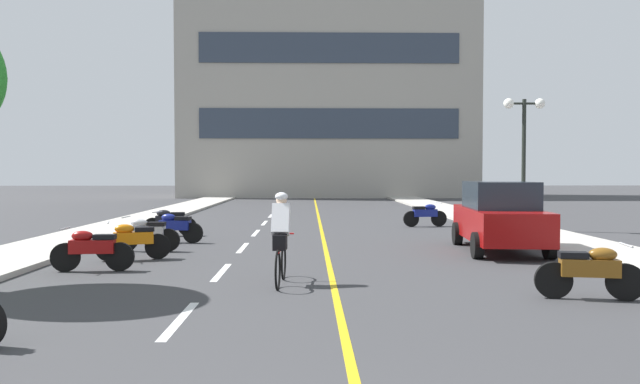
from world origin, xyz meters
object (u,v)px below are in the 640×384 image
motorcycle_3 (92,249)px  motorcycle_5 (147,233)px  parked_car_near (500,216)px  motorcycle_2 (590,271)px  motorcycle_8 (425,214)px  cyclist_rider (281,236)px  motorcycle_6 (175,227)px  street_lamp_mid (524,132)px  motorcycle_7 (170,221)px  motorcycle_4 (133,240)px

motorcycle_3 → motorcycle_5: bearing=84.6°
parked_car_near → motorcycle_2: 5.97m
motorcycle_8 → cyclist_rider: (-4.95, -11.59, 0.41)m
motorcycle_6 → parked_car_near: bearing=-13.0°
street_lamp_mid → motorcycle_8: (-3.13, 1.67, -3.02)m
street_lamp_mid → motorcycle_6: street_lamp_mid is taller
parked_car_near → motorcycle_7: parked_car_near is taller
street_lamp_mid → motorcycle_3: 15.04m
parked_car_near → motorcycle_3: (-9.48, -2.99, -0.44)m
street_lamp_mid → motorcycle_6: 12.35m
parked_car_near → motorcycle_3: 9.96m
motorcycle_2 → parked_car_near: bearing=85.9°
motorcycle_4 → motorcycle_7: size_ratio=0.97×
motorcycle_2 → motorcycle_5: (-8.77, 6.07, 0.00)m
motorcycle_8 → motorcycle_5: bearing=-141.0°
motorcycle_2 → motorcycle_5: bearing=145.3°
street_lamp_mid → cyclist_rider: size_ratio=2.56×
motorcycle_5 → cyclist_rider: (3.70, -4.60, 0.41)m
parked_car_near → motorcycle_5: (-9.19, 0.13, -0.44)m
motorcycle_3 → motorcycle_8: (8.94, 10.12, 0.00)m
motorcycle_7 → motorcycle_8: 9.49m
street_lamp_mid → motorcycle_5: street_lamp_mid is taller
motorcycle_4 → motorcycle_6: bearing=86.6°
street_lamp_mid → motorcycle_5: bearing=-155.6°
motorcycle_2 → motorcycle_5: size_ratio=0.99×
motorcycle_6 → street_lamp_mid: bearing=16.5°
parked_car_near → cyclist_rider: 7.08m
street_lamp_mid → parked_car_near: bearing=-115.3°
motorcycle_4 → cyclist_rider: bearing=-40.4°
street_lamp_mid → motorcycle_5: 13.27m
motorcycle_2 → motorcycle_7: 13.40m
motorcycle_4 → motorcycle_7: (-0.38, 5.33, 0.00)m
motorcycle_8 → cyclist_rider: size_ratio=0.96×
motorcycle_2 → motorcycle_3: bearing=162.0°
street_lamp_mid → parked_car_near: 6.57m
motorcycle_7 → cyclist_rider: bearing=-64.6°
motorcycle_2 → cyclist_rider: (-5.07, 1.47, 0.41)m
parked_car_near → motorcycle_4: parked_car_near is taller
motorcycle_5 → motorcycle_2: bearing=-34.7°
motorcycle_3 → motorcycle_2: bearing=-18.0°
cyclist_rider → motorcycle_8: bearing=66.9°
street_lamp_mid → motorcycle_3: (-12.07, -8.46, -3.02)m
motorcycle_5 → cyclist_rider: size_ratio=0.96×
motorcycle_3 → motorcycle_6: (0.59, 5.05, 0.00)m
motorcycle_3 → cyclist_rider: (3.99, -1.47, 0.41)m
motorcycle_2 → motorcycle_3: size_ratio=0.99×
motorcycle_5 → motorcycle_7: size_ratio=1.00×
motorcycle_4 → motorcycle_8: bearing=44.9°
parked_car_near → cyclist_rider: bearing=-140.9°
parked_car_near → motorcycle_6: size_ratio=2.57×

